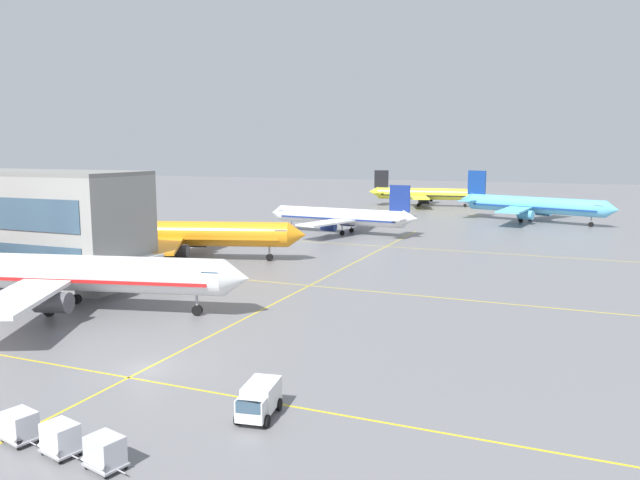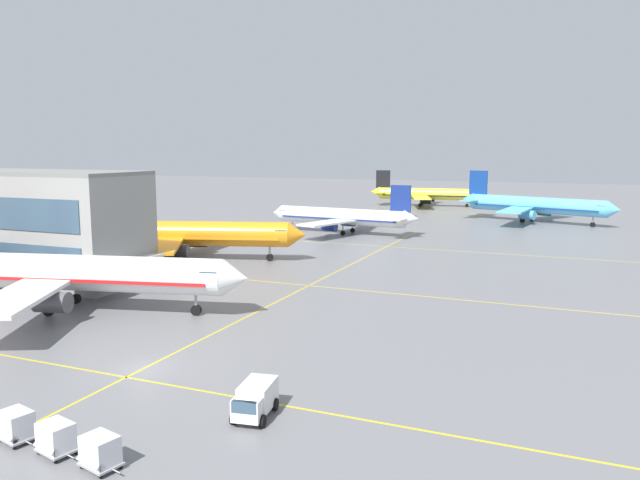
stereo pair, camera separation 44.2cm
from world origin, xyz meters
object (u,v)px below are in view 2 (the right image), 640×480
object	(u,v)px
airliner_front_gate	(73,273)
airliner_far_right_stand	(426,194)
baggage_cart_row_fourth	(15,425)
baggage_cart_row_rightmost	(100,451)
baggage_cart_row_fifth	(56,438)
airliner_second_row	(182,234)
airliner_third_row	(342,217)
airliner_far_left_stand	(534,205)
service_truck_red_van	(255,399)

from	to	relation	value
airliner_front_gate	airliner_far_right_stand	distance (m)	135.35
airliner_front_gate	baggage_cart_row_fourth	bearing A→B (deg)	-51.53
baggage_cart_row_rightmost	baggage_cart_row_fifth	bearing A→B (deg)	175.69
airliner_second_row	baggage_cart_row_fifth	xyz separation A→B (m)	(30.01, -54.38, -3.07)
airliner_second_row	baggage_cart_row_rightmost	xyz separation A→B (m)	(33.42, -54.64, -3.07)
airliner_third_row	airliner_far_left_stand	world-z (taller)	airliner_far_left_stand
baggage_cart_row_fifth	baggage_cart_row_rightmost	xyz separation A→B (m)	(3.40, -0.26, 0.00)
airliner_third_row	airliner_far_right_stand	xyz separation A→B (m)	(1.46, 67.68, 0.17)
baggage_cart_row_fourth	service_truck_red_van	bearing A→B (deg)	36.76
airliner_far_right_stand	baggage_cart_row_fourth	bearing A→B (deg)	-85.38
airliner_far_left_stand	service_truck_red_van	world-z (taller)	airliner_far_left_stand
airliner_far_right_stand	airliner_front_gate	bearing A→B (deg)	-92.70
airliner_front_gate	airliner_second_row	xyz separation A→B (m)	(-7.35, 29.87, 0.04)
airliner_far_left_stand	baggage_cart_row_fifth	xyz separation A→B (m)	(-16.93, -128.17, -3.04)
baggage_cart_row_fourth	airliner_second_row	bearing A→B (deg)	116.19
service_truck_red_van	baggage_cart_row_fifth	bearing A→B (deg)	-132.21
airliner_far_right_stand	baggage_cart_row_fourth	world-z (taller)	airliner_far_right_stand
airliner_front_gate	service_truck_red_van	bearing A→B (deg)	-27.31
baggage_cart_row_rightmost	airliner_front_gate	bearing A→B (deg)	136.46
airliner_second_row	service_truck_red_van	size ratio (longest dim) A/B	8.58
airliner_far_left_stand	baggage_cart_row_fourth	bearing A→B (deg)	-99.03
airliner_third_row	baggage_cart_row_rightmost	world-z (taller)	airliner_third_row
airliner_second_row	airliner_far_left_stand	distance (m)	87.45
airliner_front_gate	baggage_cart_row_fourth	distance (m)	31.11
airliner_front_gate	baggage_cart_row_fifth	distance (m)	33.52
airliner_far_right_stand	baggage_cart_row_fourth	size ratio (longest dim) A/B	12.04
service_truck_red_van	baggage_cart_row_fourth	xyz separation A→B (m)	(-11.31, -8.45, -0.17)
airliner_second_row	airliner_third_row	bearing A→B (deg)	71.94
airliner_far_right_stand	baggage_cart_row_rightmost	distance (m)	161.20
airliner_far_right_stand	service_truck_red_van	world-z (taller)	airliner_far_right_stand
airliner_front_gate	baggage_cart_row_fourth	xyz separation A→B (m)	(19.26, -24.24, -3.03)
airliner_second_row	baggage_cart_row_fourth	bearing A→B (deg)	-63.81
airliner_far_right_stand	airliner_far_left_stand	bearing A→B (deg)	-43.53
airliner_front_gate	airliner_third_row	size ratio (longest dim) A/B	1.14
airliner_third_row	baggage_cart_row_fifth	distance (m)	93.76
airliner_far_right_stand	baggage_cart_row_fourth	distance (m)	159.98
airliner_front_gate	service_truck_red_van	xyz separation A→B (m)	(30.57, -15.79, -2.85)
baggage_cart_row_rightmost	airliner_third_row	bearing A→B (deg)	102.90
airliner_front_gate	baggage_cart_row_fifth	world-z (taller)	airliner_front_gate
airliner_far_left_stand	baggage_cart_row_fourth	distance (m)	129.54
airliner_far_left_stand	airliner_third_row	bearing A→B (deg)	-133.81
airliner_front_gate	baggage_cart_row_rightmost	world-z (taller)	airliner_front_gate
service_truck_red_van	baggage_cart_row_fifth	distance (m)	11.78
airliner_far_left_stand	baggage_cart_row_fifth	distance (m)	129.32
airliner_second_row	baggage_cart_row_fifth	bearing A→B (deg)	-61.11
baggage_cart_row_fourth	airliner_front_gate	bearing A→B (deg)	128.47
service_truck_red_van	airliner_third_row	bearing A→B (deg)	107.11
airliner_front_gate	airliner_second_row	world-z (taller)	airliner_second_row
airliner_third_row	service_truck_red_van	distance (m)	87.20
airliner_far_right_stand	service_truck_red_van	bearing A→B (deg)	-80.90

